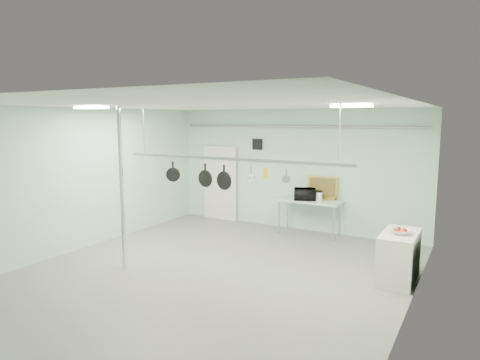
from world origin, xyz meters
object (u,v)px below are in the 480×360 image
Objects in this scene: chrome_pole at (122,189)px; prep_table at (310,203)px; skillet_mid at (205,175)px; coffee_canister at (319,197)px; skillet_right at (224,177)px; side_cabinet at (399,257)px; pot_rack at (229,157)px; skillet_left at (173,171)px; microwave at (305,194)px; fruit_bowl at (400,232)px.

chrome_pole reaches higher than prep_table.
skillet_mid is at bearing 33.68° from chrome_pole.
skillet_right is (-0.78, -3.27, 0.83)m from coffee_canister.
side_cabinet is 3.21m from coffee_canister.
coffee_canister is (0.66, 3.27, -1.21)m from pot_rack.
skillet_left is (-1.75, -3.30, 1.05)m from prep_table.
microwave is at bearing -172.80° from coffee_canister.
fruit_bowl is (2.56, -2.27, 0.11)m from prep_table.
fruit_bowl is at bearing -41.53° from prep_table.
skillet_mid is 0.97× the size of skillet_right.
prep_table is at bearing -166.80° from microwave.
skillet_left is (-2.01, -3.27, 0.87)m from coffee_canister.
side_cabinet is at bearing -43.44° from coffee_canister.
fruit_bowl is 4.53m from skillet_left.
skillet_mid is at bearing -26.71° from skillet_left.
coffee_canister is at bearing 86.09° from skillet_right.
prep_table is 2.99× the size of microwave.
chrome_pole reaches higher than microwave.
skillet_right reaches higher than fruit_bowl.
fruit_bowl reaches higher than prep_table.
skillet_right reaches higher than side_cabinet.
coffee_canister reaches higher than fruit_bowl.
skillet_left is (-1.35, 0.00, -0.34)m from pot_rack.
skillet_left is at bearing 58.40° from chrome_pole.
skillet_right is at bearing -161.47° from fruit_bowl.
side_cabinet is at bearing -12.35° from skillet_left.
pot_rack is at bearing 5.35° from skillet_mid.
pot_rack is 8.97× the size of microwave.
skillet_left reaches higher than side_cabinet.
skillet_right is at bearing 180.00° from pot_rack.
pot_rack reaches higher than fruit_bowl.
side_cabinet is 3.54m from skillet_right.
prep_table is at bearing 90.55° from skillet_right.
prep_table is 3.61m from pot_rack.
microwave is at bearing 140.58° from fruit_bowl.
prep_table is (2.30, 4.20, -0.77)m from chrome_pole.
skillet_left is (-4.30, -1.10, 1.44)m from side_cabinet.
skillet_mid is (0.80, 0.00, -0.03)m from skillet_left.
fruit_bowl is at bearing 19.21° from pot_rack.
prep_table is 3.88m from skillet_left.
skillet_mid reaches higher than fruit_bowl.
side_cabinet is 3.93m from skillet_mid.
coffee_canister is (2.56, 4.17, -0.58)m from chrome_pole.
microwave is at bearing -143.91° from prep_table.
chrome_pole is 5.98× the size of microwave.
pot_rack is 10.39× the size of skillet_mid.
skillet_right reaches higher than prep_table.
coffee_canister is 3.46m from skillet_right.
microwave reaches higher than fruit_bowl.
skillet_left is at bearing -121.52° from coffee_canister.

